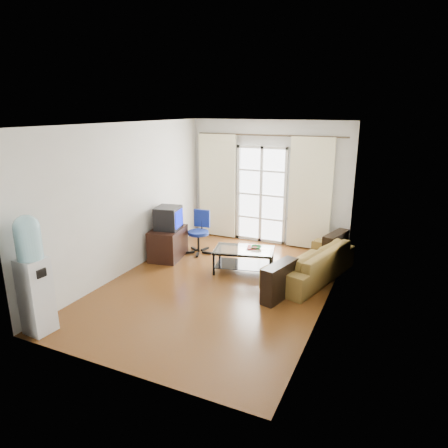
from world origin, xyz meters
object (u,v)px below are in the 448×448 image
Objects in this scene: coffee_table at (244,257)px; sofa at (310,262)px; crt_tv at (167,218)px; task_chair at (199,240)px; water_cooler at (33,273)px; tv_stand at (168,243)px.

sofa is at bearing 10.77° from coffee_table.
crt_tv is 0.63× the size of task_chair.
task_chair is at bearing 40.21° from crt_tv.
crt_tv is 0.89m from task_chair.
water_cooler reaches higher than crt_tv.
sofa is 2.44m from task_chair.
crt_tv reaches higher than task_chair.
water_cooler is (-0.08, -3.11, 0.55)m from tv_stand.
tv_stand is at bearing -71.05° from sofa.
water_cooler reaches higher than task_chair.
tv_stand is 0.53m from crt_tv.
water_cooler is at bearing -102.34° from crt_tv.
water_cooler is (-2.93, -3.31, 0.56)m from sofa.
crt_tv is at bearing 93.08° from water_cooler.
water_cooler is at bearing -119.45° from coffee_table.
task_chair is at bearing 86.69° from water_cooler.
water_cooler is (-0.51, -3.64, 0.60)m from task_chair.
task_chair is at bearing 155.80° from coffee_table.
sofa is 1.83× the size of coffee_table.
sofa is 4.46m from water_cooler.
sofa reaches higher than coffee_table.
tv_stand reaches higher than sofa.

